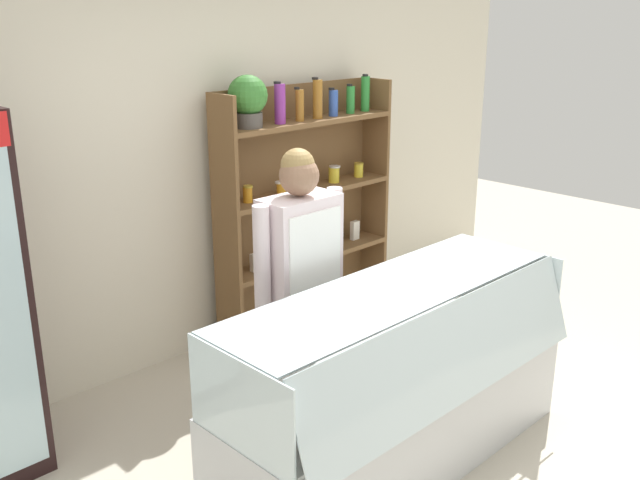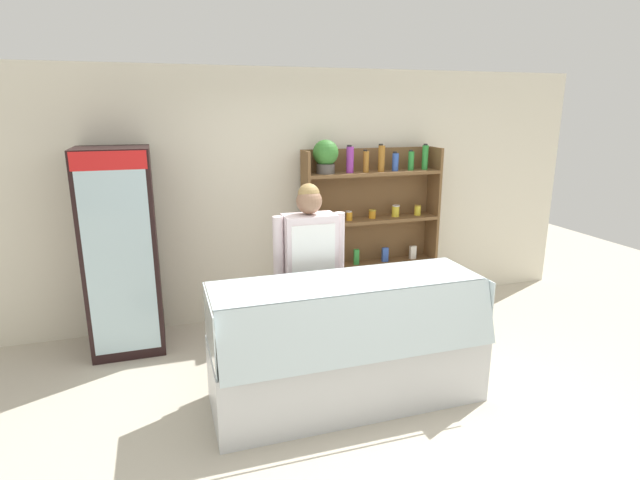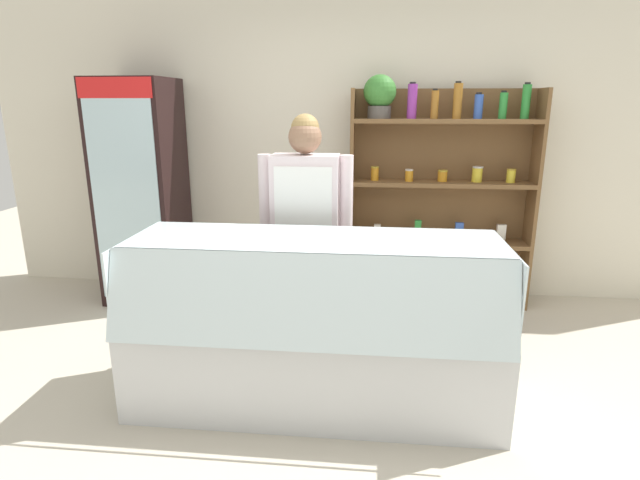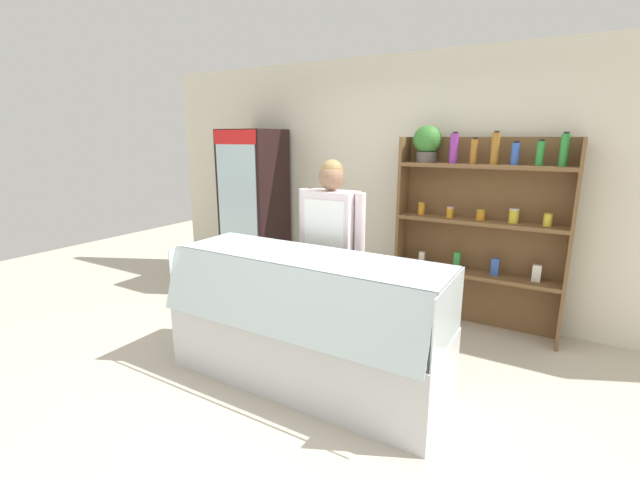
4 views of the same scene
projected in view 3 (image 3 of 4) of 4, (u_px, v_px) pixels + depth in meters
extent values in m
plane|color=beige|center=(344.00, 410.00, 2.94)|extent=(12.00, 12.00, 0.00)
cube|color=silver|center=(359.00, 148.00, 4.54)|extent=(6.80, 0.10, 2.70)
cube|color=black|center=(143.00, 193.00, 4.42)|extent=(0.65, 0.61, 1.95)
cube|color=silver|center=(126.00, 199.00, 4.13)|extent=(0.57, 0.01, 1.75)
cube|color=red|center=(114.00, 87.00, 3.89)|extent=(0.61, 0.01, 0.16)
cylinder|color=#2D8C38|center=(118.00, 268.00, 4.37)|extent=(0.05, 0.05, 0.20)
cylinder|color=red|center=(137.00, 271.00, 4.36)|extent=(0.07, 0.07, 0.15)
cylinder|color=#2D8C38|center=(157.00, 271.00, 4.34)|extent=(0.06, 0.06, 0.16)
cylinder|color=silver|center=(111.00, 209.00, 4.23)|extent=(0.06, 0.06, 0.21)
cylinder|color=purple|center=(131.00, 213.00, 4.22)|extent=(0.06, 0.06, 0.15)
cylinder|color=orange|center=(151.00, 210.00, 4.20)|extent=(0.05, 0.05, 0.21)
cylinder|color=silver|center=(104.00, 149.00, 4.10)|extent=(0.06, 0.06, 0.19)
cylinder|color=orange|center=(124.00, 148.00, 4.08)|extent=(0.06, 0.06, 0.21)
cylinder|color=purple|center=(145.00, 148.00, 4.06)|extent=(0.05, 0.05, 0.22)
cube|color=brown|center=(438.00, 198.00, 4.43)|extent=(1.56, 0.02, 1.86)
cube|color=brown|center=(351.00, 199.00, 4.37)|extent=(0.03, 0.28, 1.86)
cube|color=brown|center=(532.00, 202.00, 4.22)|extent=(0.03, 0.28, 1.86)
cube|color=brown|center=(438.00, 242.00, 4.40)|extent=(1.50, 0.28, 0.04)
cube|color=brown|center=(441.00, 184.00, 4.26)|extent=(1.50, 0.28, 0.04)
cube|color=brown|center=(445.00, 121.00, 4.12)|extent=(1.50, 0.28, 0.04)
cylinder|color=#4C4742|center=(379.00, 112.00, 4.15)|extent=(0.19, 0.19, 0.10)
sphere|color=#35772D|center=(380.00, 91.00, 4.11)|extent=(0.27, 0.27, 0.27)
cylinder|color=purple|center=(412.00, 101.00, 4.08)|extent=(0.08, 0.08, 0.27)
cylinder|color=black|center=(413.00, 83.00, 4.07)|extent=(0.05, 0.05, 0.02)
cylinder|color=#9E6623|center=(435.00, 105.00, 4.07)|extent=(0.06, 0.06, 0.22)
cylinder|color=black|center=(435.00, 90.00, 4.06)|extent=(0.04, 0.04, 0.02)
cylinder|color=#9E6623|center=(458.00, 101.00, 4.04)|extent=(0.07, 0.07, 0.28)
cylinder|color=black|center=(458.00, 82.00, 4.03)|extent=(0.05, 0.05, 0.02)
cylinder|color=#3356B2|center=(478.00, 107.00, 4.04)|extent=(0.07, 0.07, 0.19)
cylinder|color=black|center=(479.00, 93.00, 4.04)|extent=(0.05, 0.05, 0.02)
cylinder|color=#2D8C38|center=(503.00, 106.00, 4.03)|extent=(0.06, 0.06, 0.21)
cylinder|color=black|center=(504.00, 92.00, 4.01)|extent=(0.04, 0.04, 0.02)
cylinder|color=#2D8C38|center=(526.00, 102.00, 4.01)|extent=(0.07, 0.07, 0.27)
cylinder|color=black|center=(528.00, 83.00, 3.98)|extent=(0.05, 0.05, 0.02)
cylinder|color=orange|center=(375.00, 174.00, 4.30)|extent=(0.07, 0.07, 0.11)
cylinder|color=gold|center=(375.00, 167.00, 4.28)|extent=(0.07, 0.07, 0.01)
cylinder|color=orange|center=(409.00, 176.00, 4.25)|extent=(0.07, 0.07, 0.09)
cylinder|color=silver|center=(409.00, 170.00, 4.25)|extent=(0.07, 0.07, 0.01)
cylinder|color=orange|center=(442.00, 176.00, 4.25)|extent=(0.08, 0.08, 0.09)
cylinder|color=gold|center=(443.00, 171.00, 4.23)|extent=(0.08, 0.08, 0.01)
cylinder|color=yellow|center=(477.00, 175.00, 4.22)|extent=(0.08, 0.08, 0.12)
cylinder|color=silver|center=(478.00, 167.00, 4.19)|extent=(0.09, 0.09, 0.01)
cylinder|color=yellow|center=(511.00, 176.00, 4.18)|extent=(0.07, 0.07, 0.10)
cylinder|color=gold|center=(512.00, 170.00, 4.17)|extent=(0.07, 0.07, 0.01)
cube|color=silver|center=(377.00, 231.00, 4.43)|extent=(0.06, 0.04, 0.13)
cube|color=#2D8C38|center=(418.00, 230.00, 4.39)|extent=(0.06, 0.04, 0.18)
cube|color=#3356B2|center=(459.00, 232.00, 4.35)|extent=(0.07, 0.04, 0.16)
cube|color=silver|center=(501.00, 233.00, 4.32)|extent=(0.08, 0.04, 0.16)
cube|color=silver|center=(314.00, 357.00, 2.98)|extent=(2.13, 0.75, 0.55)
cube|color=white|center=(314.00, 312.00, 2.90)|extent=(2.07, 0.69, 0.03)
cube|color=silver|center=(306.00, 303.00, 2.51)|extent=(2.09, 0.16, 0.47)
cube|color=silver|center=(315.00, 239.00, 2.84)|extent=(2.09, 0.59, 0.01)
cube|color=silver|center=(137.00, 273.00, 2.95)|extent=(0.01, 0.71, 0.45)
cube|color=silver|center=(505.00, 285.00, 2.75)|extent=(0.01, 0.71, 0.45)
cube|color=tan|center=(186.00, 295.00, 3.06)|extent=(0.16, 0.14, 0.04)
cube|color=white|center=(172.00, 309.00, 2.84)|extent=(0.05, 0.03, 0.02)
cube|color=tan|center=(250.00, 296.00, 3.02)|extent=(0.17, 0.14, 0.06)
cube|color=white|center=(241.00, 312.00, 2.80)|extent=(0.05, 0.03, 0.02)
cube|color=tan|center=(316.00, 300.00, 2.98)|extent=(0.17, 0.12, 0.05)
cube|color=white|center=(312.00, 315.00, 2.76)|extent=(0.05, 0.03, 0.02)
cube|color=tan|center=(384.00, 302.00, 2.94)|extent=(0.17, 0.14, 0.06)
cube|color=white|center=(385.00, 318.00, 2.73)|extent=(0.05, 0.03, 0.02)
cube|color=tan|center=(454.00, 305.00, 2.90)|extent=(0.17, 0.14, 0.06)
cube|color=white|center=(460.00, 321.00, 2.69)|extent=(0.05, 0.03, 0.02)
cylinder|color=#C1706B|center=(159.00, 302.00, 2.87)|extent=(0.20, 0.13, 0.11)
cylinder|color=#A35B4C|center=(196.00, 301.00, 2.84)|extent=(0.19, 0.15, 0.15)
cylinder|color=tan|center=(233.00, 301.00, 2.82)|extent=(0.16, 0.17, 0.16)
cylinder|color=white|center=(409.00, 304.00, 2.74)|extent=(0.07, 0.07, 0.20)
cylinder|color=white|center=(427.00, 304.00, 2.73)|extent=(0.07, 0.07, 0.20)
cylinder|color=#2D2D38|center=(293.00, 299.00, 3.57)|extent=(0.13, 0.13, 0.78)
cylinder|color=#2D2D38|center=(320.00, 301.00, 3.55)|extent=(0.13, 0.13, 0.78)
cube|color=silver|center=(306.00, 202.00, 3.37)|extent=(0.45, 0.24, 0.64)
cube|color=white|center=(304.00, 256.00, 3.34)|extent=(0.38, 0.01, 1.20)
cylinder|color=silver|center=(266.00, 197.00, 3.39)|extent=(0.09, 0.09, 0.58)
cylinder|color=silver|center=(346.00, 199.00, 3.33)|extent=(0.09, 0.09, 0.58)
sphere|color=#8C664C|center=(305.00, 137.00, 3.25)|extent=(0.22, 0.22, 0.22)
sphere|color=#997A47|center=(305.00, 128.00, 3.25)|extent=(0.19, 0.19, 0.19)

